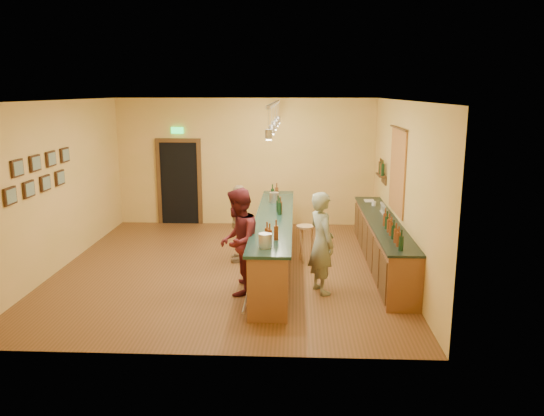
{
  "coord_description": "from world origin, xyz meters",
  "views": [
    {
      "loc": [
        1.27,
        -9.78,
        3.37
      ],
      "look_at": [
        0.82,
        0.2,
        1.15
      ],
      "focal_mm": 35.0,
      "sensor_mm": 36.0,
      "label": 1
    }
  ],
  "objects_px": {
    "tasting_bar": "(274,238)",
    "back_counter": "(382,243)",
    "bar_stool": "(305,233)",
    "bartender": "(322,243)",
    "customer_b": "(240,223)",
    "customer_a": "(238,241)"
  },
  "relations": [
    {
      "from": "back_counter",
      "to": "bar_stool",
      "type": "relative_size",
      "value": 6.18
    },
    {
      "from": "tasting_bar",
      "to": "bartender",
      "type": "bearing_deg",
      "value": -54.51
    },
    {
      "from": "back_counter",
      "to": "customer_a",
      "type": "relative_size",
      "value": 2.52
    },
    {
      "from": "back_counter",
      "to": "customer_a",
      "type": "height_order",
      "value": "customer_a"
    },
    {
      "from": "back_counter",
      "to": "customer_b",
      "type": "distance_m",
      "value": 2.84
    },
    {
      "from": "bartender",
      "to": "customer_b",
      "type": "xyz_separation_m",
      "value": [
        -1.56,
        1.65,
        -0.09
      ]
    },
    {
      "from": "back_counter",
      "to": "tasting_bar",
      "type": "distance_m",
      "value": 2.11
    },
    {
      "from": "tasting_bar",
      "to": "customer_a",
      "type": "relative_size",
      "value": 2.83
    },
    {
      "from": "back_counter",
      "to": "bartender",
      "type": "bearing_deg",
      "value": -132.32
    },
    {
      "from": "tasting_bar",
      "to": "customer_b",
      "type": "xyz_separation_m",
      "value": [
        -0.71,
        0.45,
        0.17
      ]
    },
    {
      "from": "back_counter",
      "to": "bartender",
      "type": "distance_m",
      "value": 1.89
    },
    {
      "from": "customer_a",
      "to": "bar_stool",
      "type": "xyz_separation_m",
      "value": [
        1.15,
        1.76,
        -0.31
      ]
    },
    {
      "from": "bartender",
      "to": "customer_b",
      "type": "height_order",
      "value": "bartender"
    },
    {
      "from": "tasting_bar",
      "to": "bar_stool",
      "type": "height_order",
      "value": "tasting_bar"
    },
    {
      "from": "tasting_bar",
      "to": "back_counter",
      "type": "bearing_deg",
      "value": 4.94
    },
    {
      "from": "back_counter",
      "to": "customer_b",
      "type": "bearing_deg",
      "value": 174.43
    },
    {
      "from": "tasting_bar",
      "to": "bar_stool",
      "type": "xyz_separation_m",
      "value": [
        0.6,
        0.48,
        -0.01
      ]
    },
    {
      "from": "back_counter",
      "to": "bar_stool",
      "type": "distance_m",
      "value": 1.53
    },
    {
      "from": "tasting_bar",
      "to": "bartender",
      "type": "height_order",
      "value": "bartender"
    },
    {
      "from": "customer_a",
      "to": "back_counter",
      "type": "bearing_deg",
      "value": 124.77
    },
    {
      "from": "customer_b",
      "to": "bar_stool",
      "type": "bearing_deg",
      "value": 87.06
    },
    {
      "from": "bartender",
      "to": "customer_b",
      "type": "distance_m",
      "value": 2.27
    }
  ]
}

